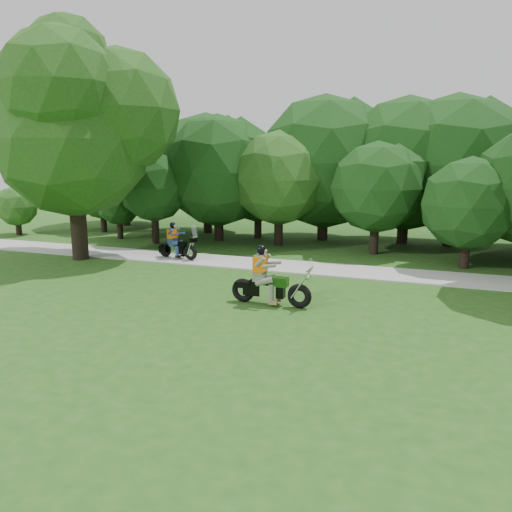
# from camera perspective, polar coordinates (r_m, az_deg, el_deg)

# --- Properties ---
(ground) EXTENTS (100.00, 100.00, 0.00)m
(ground) POSITION_cam_1_polar(r_m,az_deg,el_deg) (12.24, 0.28, -9.56)
(ground) COLOR #224D16
(ground) RESTS_ON ground
(walkway) EXTENTS (60.00, 2.20, 0.06)m
(walkway) POSITION_cam_1_polar(r_m,az_deg,el_deg) (19.64, 8.18, -1.53)
(walkway) COLOR #AAAAA4
(walkway) RESTS_ON ground
(tree_line) EXTENTS (40.13, 11.35, 7.55)m
(tree_line) POSITION_cam_1_polar(r_m,az_deg,el_deg) (25.29, 15.24, 9.32)
(tree_line) COLOR black
(tree_line) RESTS_ON ground
(big_tree_west) EXTENTS (8.64, 6.56, 9.96)m
(big_tree_west) POSITION_cam_1_polar(r_m,az_deg,el_deg) (22.79, -19.85, 14.19)
(big_tree_west) COLOR black
(big_tree_west) RESTS_ON ground
(chopper_motorcycle) EXTENTS (2.52, 0.67, 1.81)m
(chopper_motorcycle) POSITION_cam_1_polar(r_m,az_deg,el_deg) (14.85, 1.25, -3.09)
(chopper_motorcycle) COLOR black
(chopper_motorcycle) RESTS_ON ground
(touring_motorcycle) EXTENTS (2.03, 0.86, 1.55)m
(touring_motorcycle) POSITION_cam_1_polar(r_m,az_deg,el_deg) (21.62, -9.22, 1.22)
(touring_motorcycle) COLOR black
(touring_motorcycle) RESTS_ON walkway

